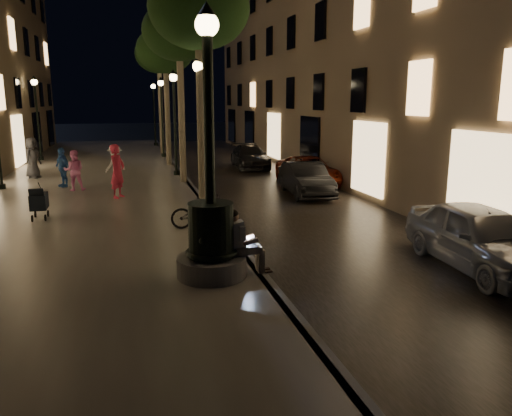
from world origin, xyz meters
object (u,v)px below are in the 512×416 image
object	(u,v)px
lamp_curb_d	(154,105)
car_front	(481,237)
tree_far	(159,55)
lamp_curb_a	(200,114)
car_rear	(250,157)
car_second	(306,179)
car_third	(308,171)
pedestrian_red	(117,171)
pedestrian_dark	(32,158)
tree_second	(179,33)
seated_man_laptop	(241,240)
stroller	(39,201)
fountain_lamppost	(211,227)
tree_near	(199,10)
pedestrian_blue	(62,167)
pedestrian_pink	(74,170)
lamp_curb_b	(174,109)
lamp_left_c	(36,107)
bicycle	(202,212)
tree_third	(165,51)
lamp_curb_c	(162,107)
pedestrian_white	(115,165)

from	to	relation	value
lamp_curb_d	car_front	world-z (taller)	lamp_curb_d
tree_far	lamp_curb_a	bearing A→B (deg)	-90.25
car_rear	car_second	bearing A→B (deg)	-85.17
car_third	pedestrian_red	xyz separation A→B (m)	(-8.02, -2.07, 0.55)
car_second	pedestrian_dark	world-z (taller)	pedestrian_dark
tree_far	car_rear	size ratio (longest dim) A/B	1.77
car_third	tree_second	bearing A→B (deg)	172.70
seated_man_laptop	stroller	distance (m)	7.68
seated_man_laptop	pedestrian_dark	world-z (taller)	pedestrian_dark
seated_man_laptop	car_rear	xyz separation A→B (m)	(4.39, 17.00, -0.30)
fountain_lamppost	car_second	xyz separation A→B (m)	(5.17, 8.63, -0.57)
tree_near	pedestrian_dark	size ratio (longest dim) A/B	4.00
car_second	pedestrian_blue	size ratio (longest dim) A/B	2.44
car_front	car_third	xyz separation A→B (m)	(0.25, 11.50, -0.11)
seated_man_laptop	pedestrian_pink	size ratio (longest dim) A/B	0.85
stroller	pedestrian_dark	xyz separation A→B (m)	(-1.53, 8.66, 0.37)
seated_man_laptop	car_rear	bearing A→B (deg)	75.53
fountain_lamppost	lamp_curb_d	xyz separation A→B (m)	(0.70, 30.00, 2.02)
lamp_curb_a	car_front	xyz separation A→B (m)	(5.19, -6.50, -2.51)
lamp_curb_b	lamp_left_c	size ratio (longest dim) A/B	1.00
car_third	stroller	bearing A→B (deg)	-150.94
lamp_curb_b	pedestrian_pink	world-z (taller)	lamp_curb_b
stroller	pedestrian_pink	size ratio (longest dim) A/B	0.68
lamp_curb_d	bicycle	bearing A→B (deg)	-90.68
lamp_left_c	pedestrian_red	bearing A→B (deg)	-70.93
car_third	bicycle	world-z (taller)	car_third
tree_second	pedestrian_red	xyz separation A→B (m)	(-2.68, -3.07, -5.17)
tree_third	lamp_curb_d	xyz separation A→B (m)	(0.00, 12.00, -2.90)
tree_second	tree_third	xyz separation A→B (m)	(-0.10, 6.00, -0.20)
tree_second	lamp_curb_c	bearing A→B (deg)	90.57
pedestrian_red	car_third	bearing A→B (deg)	-46.44
seated_man_laptop	pedestrian_dark	bearing A→B (deg)	113.01
tree_third	tree_far	distance (m)	6.01
lamp_curb_d	car_third	world-z (taller)	lamp_curb_d
tree_near	pedestrian_red	size ratio (longest dim) A/B	3.78
lamp_curb_c	bicycle	world-z (taller)	lamp_curb_c
tree_near	car_front	distance (m)	9.95
lamp_left_c	pedestrian_red	xyz separation A→B (m)	(4.52, -13.07, -2.07)
lamp_curb_a	lamp_curb_b	xyz separation A→B (m)	(0.00, 8.00, 0.00)
car_second	pedestrian_white	bearing A→B (deg)	158.17
lamp_curb_b	bicycle	distance (m)	10.45
lamp_left_c	bicycle	world-z (taller)	lamp_left_c
lamp_curb_b	car_third	size ratio (longest dim) A/B	1.09
car_front	pedestrian_blue	world-z (taller)	pedestrian_blue
tree_third	pedestrian_white	bearing A→B (deg)	-114.93
lamp_left_c	pedestrian_pink	distance (m)	11.71
lamp_curb_c	car_third	size ratio (longest dim) A/B	1.09
tree_second	pedestrian_white	distance (m)	6.02
lamp_left_c	car_third	bearing A→B (deg)	-41.27
car_front	pedestrian_white	size ratio (longest dim) A/B	2.63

